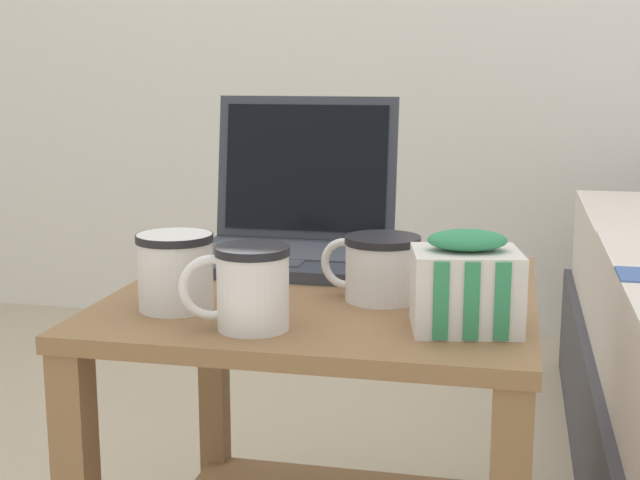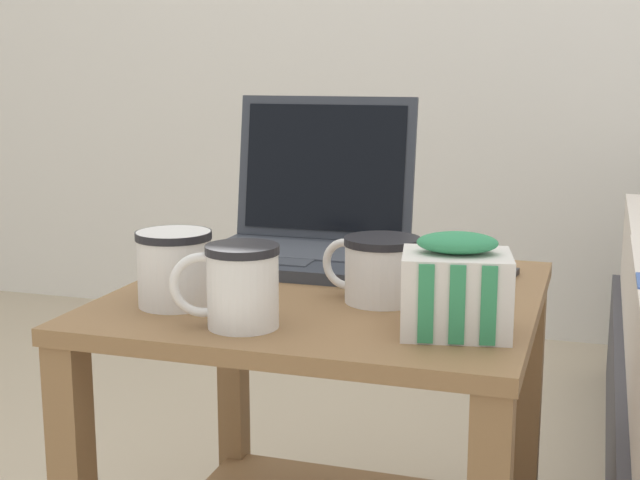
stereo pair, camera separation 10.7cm
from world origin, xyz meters
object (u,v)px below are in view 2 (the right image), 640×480
laptop (307,227)px  mug_front_right (240,282)px  snack_bag (456,288)px  cell_phone (482,278)px  mug_front_left (380,266)px  mug_mid_center (175,264)px

laptop → mug_front_right: laptop is taller
snack_bag → laptop: bearing=131.1°
cell_phone → snack_bag: bearing=-89.3°
mug_front_left → cell_phone: mug_front_left is taller
laptop → cell_phone: laptop is taller
cell_phone → laptop: bearing=166.4°
laptop → mug_mid_center: (-0.07, -0.32, 0.00)m
mug_front_left → mug_front_right: bearing=-128.5°
mug_front_right → cell_phone: mug_front_right is taller
mug_mid_center → snack_bag: 0.37m
mug_front_right → snack_bag: size_ratio=0.91×
mug_front_left → cell_phone: (0.11, 0.16, -0.04)m
mug_front_left → mug_mid_center: 0.27m
mug_front_right → cell_phone: (0.25, 0.32, -0.05)m
mug_front_right → mug_mid_center: (-0.12, 0.07, -0.00)m
mug_mid_center → cell_phone: bearing=34.6°
mug_mid_center → cell_phone: (0.37, 0.25, -0.05)m
laptop → snack_bag: (0.29, -0.34, 0.00)m
mug_mid_center → snack_bag: bearing=-2.3°
mug_front_right → cell_phone: 0.41m
mug_front_left → mug_mid_center: mug_mid_center is taller
laptop → snack_bag: laptop is taller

